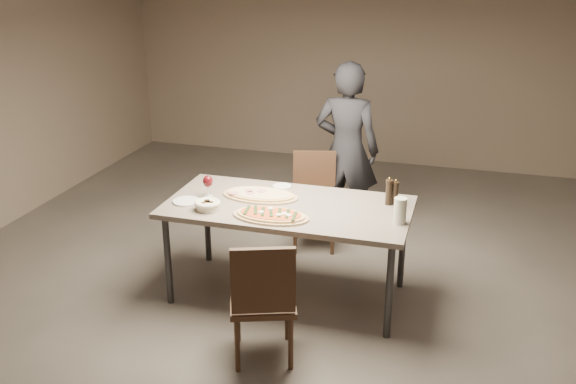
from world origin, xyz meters
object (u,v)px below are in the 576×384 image
(zucchini_pizza, at_px, (271,215))
(ham_pizza, at_px, (260,195))
(chair_near, at_px, (263,296))
(chair_far, at_px, (314,194))
(dining_table, at_px, (288,212))
(carafe, at_px, (400,211))
(bread_basket, at_px, (207,205))
(pepper_mill_left, at_px, (389,192))
(diner, at_px, (347,150))

(zucchini_pizza, xyz_separation_m, ham_pizza, (-0.20, 0.36, -0.00))
(chair_near, distance_m, chair_far, 1.85)
(zucchini_pizza, bearing_deg, dining_table, 81.02)
(zucchini_pizza, distance_m, chair_near, 0.70)
(dining_table, bearing_deg, chair_far, 92.39)
(carafe, height_order, chair_far, carafe)
(bread_basket, xyz_separation_m, chair_far, (0.49, 1.22, -0.32))
(pepper_mill_left, distance_m, chair_far, 1.13)
(chair_far, distance_m, diner, 0.51)
(bread_basket, bearing_deg, dining_table, 25.69)
(diner, bearing_deg, dining_table, 83.37)
(ham_pizza, distance_m, bread_basket, 0.45)
(pepper_mill_left, xyz_separation_m, diner, (-0.53, 1.06, -0.04))
(pepper_mill_left, distance_m, carafe, 0.34)
(pepper_mill_left, relative_size, chair_far, 0.25)
(chair_near, bearing_deg, bread_basket, 114.89)
(bread_basket, distance_m, carafe, 1.37)
(zucchini_pizza, height_order, diner, diner)
(ham_pizza, distance_m, diner, 1.25)
(dining_table, relative_size, carafe, 9.82)
(dining_table, bearing_deg, chair_near, -83.80)
(chair_near, xyz_separation_m, diner, (0.09, 2.15, 0.32))
(carafe, bearing_deg, zucchini_pizza, -169.96)
(dining_table, height_order, chair_near, chair_near)
(chair_near, xyz_separation_m, chair_far, (-0.14, 1.85, -0.02))
(zucchini_pizza, bearing_deg, ham_pizza, 120.68)
(zucchini_pizza, xyz_separation_m, pepper_mill_left, (0.76, 0.48, 0.08))
(bread_basket, height_order, chair_far, chair_far)
(diner, bearing_deg, ham_pizza, 71.42)
(dining_table, distance_m, pepper_mill_left, 0.76)
(ham_pizza, bearing_deg, dining_table, -2.79)
(zucchini_pizza, xyz_separation_m, chair_far, (0.01, 1.23, -0.30))
(chair_near, height_order, chair_far, chair_near)
(dining_table, relative_size, bread_basket, 9.57)
(dining_table, relative_size, diner, 1.11)
(dining_table, height_order, pepper_mill_left, pepper_mill_left)
(zucchini_pizza, distance_m, chair_far, 1.26)
(zucchini_pizza, bearing_deg, carafe, 11.43)
(pepper_mill_left, bearing_deg, chair_far, 134.83)
(dining_table, height_order, carafe, carafe)
(bread_basket, distance_m, chair_far, 1.35)
(zucchini_pizza, distance_m, ham_pizza, 0.41)
(pepper_mill_left, xyz_separation_m, chair_near, (-0.61, -1.10, -0.36))
(zucchini_pizza, relative_size, pepper_mill_left, 2.59)
(ham_pizza, distance_m, carafe, 1.10)
(zucchini_pizza, bearing_deg, pepper_mill_left, 33.55)
(chair_near, bearing_deg, dining_table, 76.12)
(bread_basket, xyz_separation_m, diner, (0.71, 1.53, 0.02))
(zucchini_pizza, distance_m, bread_basket, 0.48)
(bread_basket, bearing_deg, zucchini_pizza, -0.86)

